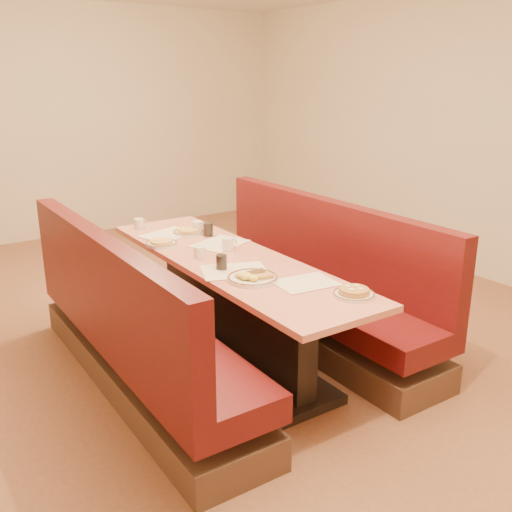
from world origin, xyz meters
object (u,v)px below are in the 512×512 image
diner_table (231,309)px  coffee_mug_a (229,244)px  coffee_mug_b (199,252)px  coffee_mug_c (198,227)px  soda_tumbler_mid (208,230)px  eggs_plate (252,277)px  pancake_plate (354,293)px  booth_right (311,290)px  booth_left (133,335)px  soda_tumbler_near (222,262)px  coffee_mug_d (139,223)px

diner_table → coffee_mug_a: bearing=61.1°
diner_table → coffee_mug_b: size_ratio=24.12×
coffee_mug_c → soda_tumbler_mid: bearing=-86.9°
soda_tumbler_mid → eggs_plate: bearing=-104.8°
diner_table → pancake_plate: 1.09m
eggs_plate → pancake_plate: bearing=-57.8°
booth_right → pancake_plate: 1.19m
booth_left → eggs_plate: bearing=-36.7°
coffee_mug_a → eggs_plate: bearing=-109.9°
soda_tumbler_mid → coffee_mug_a: bearing=-98.6°
booth_left → soda_tumbler_near: (0.56, -0.18, 0.44)m
pancake_plate → coffee_mug_b: bearing=109.1°
coffee_mug_b → coffee_mug_c: size_ratio=0.88×
pancake_plate → coffee_mug_c: bearing=92.5°
coffee_mug_a → coffee_mug_d: coffee_mug_a is taller
coffee_mug_c → soda_tumbler_mid: (0.01, -0.14, 0.00)m
coffee_mug_c → coffee_mug_b: bearing=-120.1°
eggs_plate → soda_tumbler_near: (-0.05, 0.28, 0.03)m
coffee_mug_b → coffee_mug_c: (0.31, 0.60, 0.01)m
booth_left → coffee_mug_d: size_ratio=23.34×
booth_left → soda_tumbler_mid: booth_left is taller
coffee_mug_d → soda_tumbler_mid: size_ratio=1.05×
pancake_plate → coffee_mug_a: size_ratio=2.05×
booth_right → coffee_mug_d: (-0.93, 1.10, 0.43)m
pancake_plate → coffee_mug_a: 1.17m
booth_right → pancake_plate: bearing=-117.3°
pancake_plate → eggs_plate: size_ratio=0.77×
pancake_plate → eggs_plate: eggs_plate is taller
pancake_plate → coffee_mug_d: (-0.42, 2.09, 0.02)m
eggs_plate → coffee_mug_c: bearing=77.5°
booth_left → diner_table: bearing=0.0°
soda_tumbler_near → diner_table: bearing=46.6°
diner_table → coffee_mug_c: 0.85m
coffee_mug_d → coffee_mug_c: bearing=-54.7°
booth_right → eggs_plate: bearing=-151.6°
pancake_plate → eggs_plate: 0.63m
booth_right → diner_table: bearing=180.0°
booth_right → soda_tumbler_mid: (-0.57, 0.58, 0.44)m
coffee_mug_a → coffee_mug_c: size_ratio=1.00×
coffee_mug_b → soda_tumbler_mid: bearing=44.5°
pancake_plate → soda_tumbler_mid: (-0.06, 1.58, 0.03)m
booth_left → booth_right: bearing=0.0°
diner_table → soda_tumbler_mid: bearing=74.9°
coffee_mug_b → coffee_mug_c: coffee_mug_c is taller
diner_table → coffee_mug_b: coffee_mug_b is taller
eggs_plate → coffee_mug_b: bearing=94.9°
eggs_plate → soda_tumbler_mid: bearing=75.2°
pancake_plate → booth_right: bearing=62.7°
diner_table → booth_right: 0.73m
pancake_plate → coffee_mug_a: bearing=96.0°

